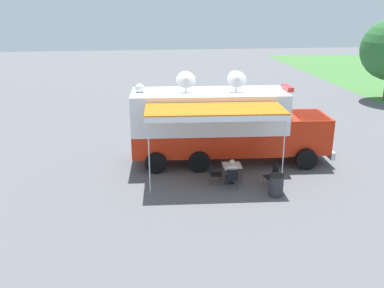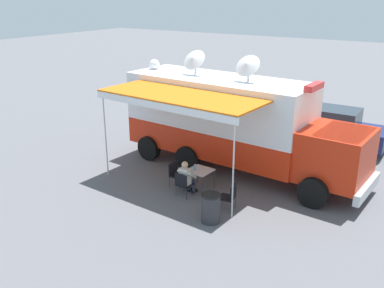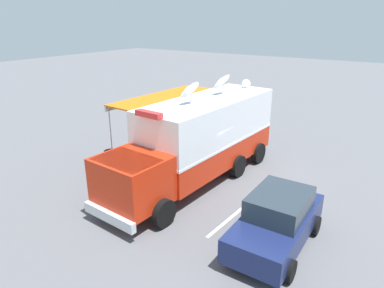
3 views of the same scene
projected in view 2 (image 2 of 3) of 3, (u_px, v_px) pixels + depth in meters
ground_plane at (217, 164)px, 17.22m from camera, size 100.00×100.00×0.00m
lot_stripe at (286, 153)px, 18.40m from camera, size 0.41×4.80×0.01m
command_truck at (234, 121)px, 16.13m from camera, size 5.20×9.62×4.53m
folding_table at (200, 172)px, 14.79m from camera, size 0.85×0.85×0.73m
water_bottle at (195, 167)px, 14.72m from camera, size 0.07×0.07×0.22m
folding_chair_at_table at (183, 183)px, 14.29m from camera, size 0.51×0.51×0.87m
folding_chair_beside_table at (176, 173)px, 15.10m from camera, size 0.51×0.51×0.87m
folding_chair_spare_by_truck at (230, 195)px, 13.40m from camera, size 0.54×0.54×0.87m
seated_responder at (187, 177)px, 14.39m from camera, size 0.68×0.57×1.25m
trash_bin at (211, 208)px, 12.75m from camera, size 0.57×0.57×0.91m
car_behind_truck at (335, 128)px, 18.80m from camera, size 2.05×4.22×1.76m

